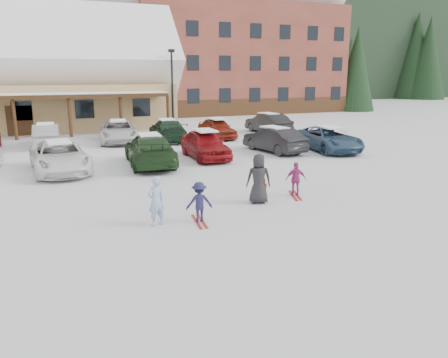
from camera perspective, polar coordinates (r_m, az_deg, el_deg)
name	(u,v)px	position (r m, az deg, el deg)	size (l,w,h in m)	color
ground	(227,217)	(14.12, 0.39, -4.95)	(160.00, 160.00, 0.00)	silver
alpine_hotel	(217,37)	(54.12, -0.96, 18.06)	(31.48, 14.01, 21.48)	brown
lamp_post	(172,85)	(36.63, -6.78, 12.15)	(0.50, 0.25, 6.36)	black
conifer_1	(357,58)	(56.59, 16.97, 14.89)	(4.84, 4.84, 11.22)	black
conifer_3	(138,68)	(57.45, -11.16, 14.05)	(3.96, 3.96, 9.18)	black
conifer_4	(319,59)	(70.28, 12.29, 15.05)	(5.06, 5.06, 11.73)	black
adult_skier	(156,201)	(13.26, -8.88, -2.87)	(0.56, 0.37, 1.54)	#95ADD2
toddler_red	(262,190)	(15.68, 5.05, -1.41)	(0.43, 0.33, 0.88)	#BA432D
child_navy	(199,202)	(13.48, -3.26, -3.03)	(0.82, 0.47, 1.27)	#1D1C41
skis_child_navy	(199,221)	(13.67, -3.22, -5.53)	(0.20, 1.40, 0.03)	#A81B18
child_magenta	(296,179)	(16.52, 9.37, -0.02)	(0.76, 0.32, 1.29)	#AA2F75
skis_child_magenta	(295,195)	(16.68, 9.29, -2.13)	(0.20, 1.40, 0.03)	#A81B18
bystander_dark	(259,179)	(15.40, 4.55, 0.03)	(0.87, 0.56, 1.77)	black
parked_car_2	(60,157)	(21.64, -20.68, 2.72)	(2.40, 5.20, 1.44)	white
parked_car_3	(150,150)	(22.09, -9.65, 3.76)	(2.17, 5.34, 1.55)	#1E3B1B
parked_car_4	(205,144)	(23.61, -2.49, 4.55)	(1.81, 4.49, 1.53)	maroon
parked_car_5	(274,140)	(25.69, 6.58, 5.13)	(1.54, 4.40, 1.45)	black
parked_car_6	(328,139)	(26.68, 13.49, 5.12)	(2.34, 5.08, 1.41)	#324F6B
parked_car_9	(46,135)	(29.79, -22.19, 5.35)	(1.50, 4.29, 1.41)	#98999C
parked_car_10	(119,131)	(30.04, -13.62, 6.07)	(2.41, 5.23, 1.45)	silver
parked_car_11	(168,130)	(30.16, -7.37, 6.36)	(2.02, 4.97, 1.44)	#193420
parked_car_12	(217,128)	(31.02, -0.92, 6.63)	(1.65, 4.10, 1.40)	maroon
parked_car_13	(268,123)	(33.85, 5.79, 7.26)	(1.60, 4.60, 1.52)	black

